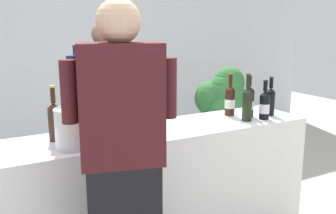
# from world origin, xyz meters

# --- Properties ---
(wall_back) EXTENTS (8.00, 0.10, 2.80)m
(wall_back) POSITION_xyz_m (0.00, 2.60, 1.40)
(wall_back) COLOR silver
(wall_back) RESTS_ON ground_plane
(counter) EXTENTS (2.28, 0.53, 0.91)m
(counter) POSITION_xyz_m (0.00, 0.00, 0.46)
(counter) COLOR white
(counter) RESTS_ON ground_plane
(wine_bottle_0) EXTENTS (0.07, 0.07, 0.31)m
(wine_bottle_0) POSITION_xyz_m (0.95, -0.06, 1.03)
(wine_bottle_0) COLOR black
(wine_bottle_0) RESTS_ON counter
(wine_bottle_1) EXTENTS (0.07, 0.07, 0.31)m
(wine_bottle_1) POSITION_xyz_m (-0.21, 0.09, 1.03)
(wine_bottle_1) COLOR black
(wine_bottle_1) RESTS_ON counter
(wine_bottle_2) EXTENTS (0.08, 0.08, 0.35)m
(wine_bottle_2) POSITION_xyz_m (-0.38, -0.07, 1.03)
(wine_bottle_2) COLOR black
(wine_bottle_2) RESTS_ON counter
(wine_bottle_3) EXTENTS (0.07, 0.07, 0.36)m
(wine_bottle_3) POSITION_xyz_m (0.67, -0.11, 1.05)
(wine_bottle_3) COLOR black
(wine_bottle_3) RESTS_ON counter
(wine_bottle_4) EXTENTS (0.08, 0.08, 0.35)m
(wine_bottle_4) POSITION_xyz_m (-0.35, 0.04, 1.04)
(wine_bottle_4) COLOR black
(wine_bottle_4) RESTS_ON counter
(wine_bottle_5) EXTENTS (0.08, 0.08, 0.32)m
(wine_bottle_5) POSITION_xyz_m (-0.50, 0.05, 1.03)
(wine_bottle_5) COLOR black
(wine_bottle_5) RESTS_ON counter
(wine_bottle_6) EXTENTS (0.07, 0.07, 0.34)m
(wine_bottle_6) POSITION_xyz_m (0.01, 0.11, 1.04)
(wine_bottle_6) COLOR black
(wine_bottle_6) RESTS_ON counter
(wine_bottle_7) EXTENTS (0.08, 0.08, 0.34)m
(wine_bottle_7) POSITION_xyz_m (0.67, 0.10, 1.03)
(wine_bottle_7) COLOR black
(wine_bottle_7) RESTS_ON counter
(wine_bottle_8) EXTENTS (0.08, 0.08, 0.34)m
(wine_bottle_8) POSITION_xyz_m (0.76, -0.02, 1.04)
(wine_bottle_8) COLOR black
(wine_bottle_8) RESTS_ON counter
(wine_bottle_9) EXTENTS (0.08, 0.08, 0.35)m
(wine_bottle_9) POSITION_xyz_m (-0.71, 0.08, 1.04)
(wine_bottle_9) COLOR black
(wine_bottle_9) RESTS_ON counter
(wine_bottle_10) EXTENTS (0.08, 0.08, 0.30)m
(wine_bottle_10) POSITION_xyz_m (0.82, -0.13, 1.02)
(wine_bottle_10) COLOR black
(wine_bottle_10) RESTS_ON counter
(wine_glass) EXTENTS (0.08, 0.08, 0.19)m
(wine_glass) POSITION_xyz_m (-0.08, -0.03, 1.04)
(wine_glass) COLOR silver
(wine_glass) RESTS_ON counter
(ice_bucket) EXTENTS (0.22, 0.22, 0.24)m
(ice_bucket) POSITION_xyz_m (-0.65, -0.12, 1.03)
(ice_bucket) COLOR silver
(ice_bucket) RESTS_ON counter
(person_server) EXTENTS (0.59, 0.26, 1.65)m
(person_server) POSITION_xyz_m (-0.20, 0.54, 0.80)
(person_server) COLOR black
(person_server) RESTS_ON ground_plane
(person_guest) EXTENTS (0.55, 0.34, 1.75)m
(person_guest) POSITION_xyz_m (-0.51, -0.53, 0.86)
(person_guest) COLOR black
(person_guest) RESTS_ON ground_plane
(potted_shrub) EXTENTS (0.53, 0.59, 1.19)m
(potted_shrub) POSITION_xyz_m (1.26, 0.95, 0.80)
(potted_shrub) COLOR brown
(potted_shrub) RESTS_ON ground_plane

